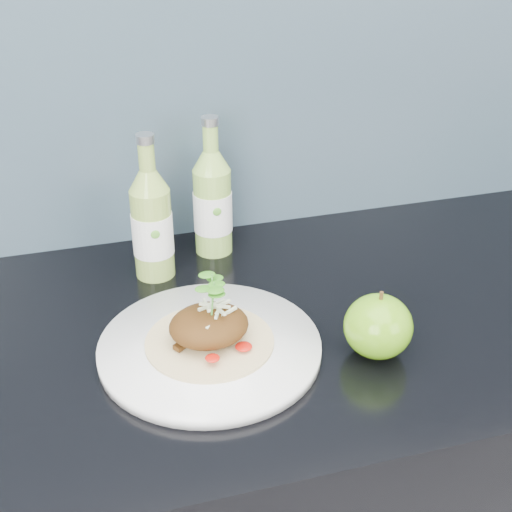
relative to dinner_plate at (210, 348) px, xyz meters
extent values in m
cube|color=#6688A0|center=(0.08, 0.35, 0.34)|extent=(4.00, 0.02, 0.70)
cylinder|color=white|center=(0.00, 0.00, 0.00)|extent=(0.36, 0.36, 0.02)
cylinder|color=tan|center=(0.00, 0.00, 0.01)|extent=(0.17, 0.17, 0.00)
ellipsoid|color=#53300F|center=(0.00, 0.00, 0.04)|extent=(0.10, 0.09, 0.05)
ellipsoid|color=#368C0F|center=(0.21, -0.06, 0.03)|extent=(0.11, 0.11, 0.08)
cylinder|color=#472D14|center=(0.21, -0.06, 0.08)|extent=(0.01, 0.00, 0.01)
cylinder|color=#8BAE48|center=(-0.04, 0.22, 0.06)|extent=(0.08, 0.08, 0.14)
cone|color=#8BAE48|center=(-0.04, 0.22, 0.15)|extent=(0.06, 0.06, 0.03)
cylinder|color=#8BAE48|center=(-0.04, 0.22, 0.19)|extent=(0.02, 0.02, 0.04)
cylinder|color=silver|center=(-0.04, 0.22, 0.21)|extent=(0.03, 0.03, 0.01)
cylinder|color=white|center=(-0.04, 0.22, 0.06)|extent=(0.08, 0.08, 0.07)
ellipsoid|color=#59A533|center=(-0.04, 0.19, 0.08)|extent=(0.01, 0.00, 0.01)
cylinder|color=#8BB94D|center=(0.07, 0.27, 0.06)|extent=(0.06, 0.06, 0.14)
cone|color=#8BB94D|center=(0.07, 0.27, 0.15)|extent=(0.06, 0.06, 0.03)
cylinder|color=#8BB94D|center=(0.07, 0.27, 0.19)|extent=(0.02, 0.02, 0.04)
cylinder|color=silver|center=(0.07, 0.27, 0.21)|extent=(0.03, 0.03, 0.01)
cylinder|color=white|center=(0.07, 0.27, 0.06)|extent=(0.06, 0.06, 0.07)
ellipsoid|color=#59A533|center=(0.07, 0.24, 0.08)|extent=(0.01, 0.00, 0.01)
camera|label=1|loc=(-0.15, -0.73, 0.56)|focal=50.00mm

